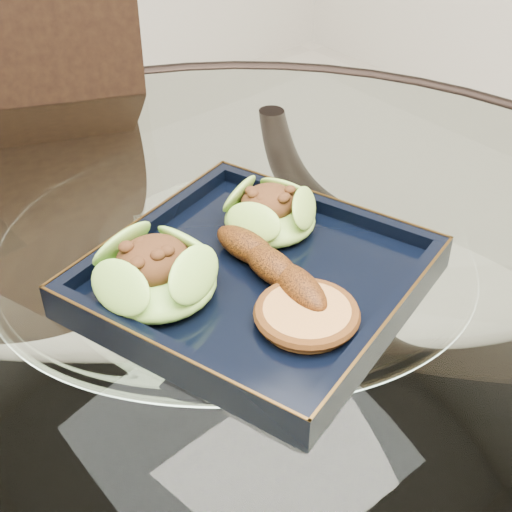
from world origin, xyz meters
TOP-DOWN VIEW (x-y plane):
  - dining_table at (-0.00, -0.00)m, footprint 1.13×1.13m
  - dining_chair at (-0.06, 0.42)m, footprint 0.58×0.58m
  - navy_plate at (0.01, -0.02)m, footprint 0.34×0.34m
  - lettuce_wrap_left at (-0.07, 0.02)m, footprint 0.12×0.12m
  - lettuce_wrap_right at (0.07, 0.03)m, footprint 0.09×0.09m
  - roasted_plantain at (0.02, -0.03)m, footprint 0.04×0.15m
  - crumb_patty at (0.00, -0.10)m, footprint 0.10×0.10m

SIDE VIEW (x-z plane):
  - dining_chair at x=-0.06m, z-range 0.06..1.08m
  - dining_table at x=0.00m, z-range 0.21..0.98m
  - navy_plate at x=0.01m, z-range 0.76..0.78m
  - crumb_patty at x=0.00m, z-range 0.78..0.80m
  - roasted_plantain at x=0.02m, z-range 0.78..0.81m
  - lettuce_wrap_right at x=0.07m, z-range 0.78..0.81m
  - lettuce_wrap_left at x=-0.07m, z-range 0.78..0.82m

